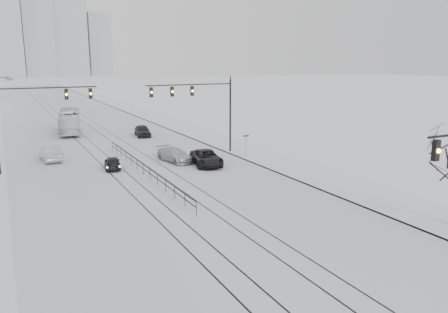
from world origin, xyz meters
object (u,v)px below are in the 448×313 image
(sedan_nb_front, at_px, (206,158))
(sedan_nb_right, at_px, (175,155))
(sedan_sb_inner, at_px, (112,163))
(sedan_nb_far, at_px, (143,131))
(box_truck, at_px, (70,122))
(sedan_sb_outer, at_px, (51,153))

(sedan_nb_front, xyz_separation_m, sedan_nb_right, (-2.19, 2.87, -0.05))
(sedan_nb_front, bearing_deg, sedan_sb_inner, 173.94)
(sedan_nb_right, bearing_deg, sedan_sb_inner, 170.41)
(sedan_nb_far, xyz_separation_m, box_truck, (-8.28, 7.53, 0.84))
(sedan_nb_front, distance_m, sedan_nb_right, 3.61)
(sedan_sb_inner, relative_size, sedan_sb_outer, 0.74)
(sedan_nb_far, bearing_deg, sedan_sb_outer, -133.82)
(sedan_sb_inner, relative_size, sedan_nb_far, 0.80)
(sedan_sb_outer, height_order, sedan_nb_right, sedan_sb_outer)
(sedan_nb_front, relative_size, box_truck, 0.46)
(sedan_nb_right, relative_size, box_truck, 0.41)
(sedan_sb_inner, distance_m, sedan_nb_far, 18.27)
(sedan_sb_outer, distance_m, box_truck, 18.14)
(box_truck, bearing_deg, sedan_nb_far, 146.07)
(sedan_sb_inner, xyz_separation_m, sedan_sb_outer, (-4.79, 6.43, 0.18))
(sedan_sb_inner, distance_m, sedan_nb_front, 8.93)
(sedan_nb_front, distance_m, box_truck, 28.13)
(sedan_nb_front, bearing_deg, sedan_sb_outer, 156.86)
(sedan_nb_far, relative_size, box_truck, 0.39)
(sedan_sb_inner, xyz_separation_m, sedan_nb_front, (8.53, -2.64, 0.13))
(sedan_sb_inner, distance_m, box_truck, 24.04)
(sedan_sb_outer, xyz_separation_m, sedan_nb_right, (11.13, -6.20, -0.10))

